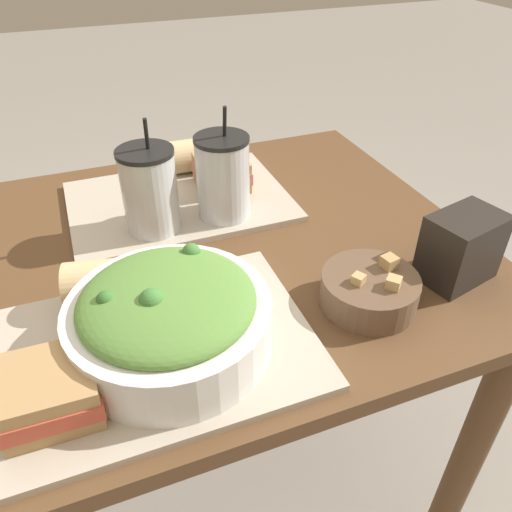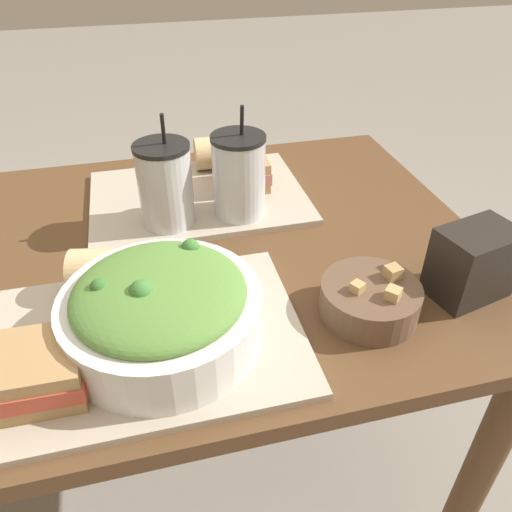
# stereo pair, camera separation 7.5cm
# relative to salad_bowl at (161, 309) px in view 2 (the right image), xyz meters

# --- Properties ---
(ground_plane) EXTENTS (12.00, 12.00, 0.00)m
(ground_plane) POSITION_rel_salad_bowl_xyz_m (-0.05, 0.23, -0.83)
(ground_plane) COLOR gray
(dining_table) EXTENTS (1.30, 0.81, 0.77)m
(dining_table) POSITION_rel_salad_bowl_xyz_m (-0.05, 0.23, -0.18)
(dining_table) COLOR brown
(dining_table) RESTS_ON ground_plane
(tray_near) EXTENTS (0.44, 0.32, 0.01)m
(tray_near) POSITION_rel_salad_bowl_xyz_m (-0.02, 0.01, -0.06)
(tray_near) COLOR #BCB29E
(tray_near) RESTS_ON dining_table
(tray_far) EXTENTS (0.44, 0.32, 0.01)m
(tray_far) POSITION_rel_salad_bowl_xyz_m (0.11, 0.40, -0.06)
(tray_far) COLOR #BCB29E
(tray_far) RESTS_ON dining_table
(salad_bowl) EXTENTS (0.28, 0.28, 0.12)m
(salad_bowl) POSITION_rel_salad_bowl_xyz_m (0.00, 0.00, 0.00)
(salad_bowl) COLOR white
(salad_bowl) RESTS_ON tray_near
(soup_bowl) EXTENTS (0.15, 0.15, 0.07)m
(soup_bowl) POSITION_rel_salad_bowl_xyz_m (0.31, -0.01, -0.04)
(soup_bowl) COLOR brown
(soup_bowl) RESTS_ON dining_table
(sandwich_near) EXTENTS (0.12, 0.11, 0.06)m
(sandwich_near) POSITION_rel_salad_bowl_xyz_m (-0.16, -0.06, -0.02)
(sandwich_near) COLOR tan
(sandwich_near) RESTS_ON tray_near
(baguette_near) EXTENTS (0.15, 0.10, 0.07)m
(baguette_near) POSITION_rel_salad_bowl_xyz_m (-0.06, 0.12, -0.02)
(baguette_near) COLOR #DBBC84
(baguette_near) RESTS_ON tray_near
(sandwich_far) EXTENTS (0.11, 0.11, 0.06)m
(sandwich_far) POSITION_rel_salad_bowl_xyz_m (0.21, 0.42, -0.02)
(sandwich_far) COLOR tan
(sandwich_far) RESTS_ON tray_far
(baguette_far) EXTENTS (0.10, 0.08, 0.07)m
(baguette_far) POSITION_rel_salad_bowl_xyz_m (0.17, 0.52, -0.02)
(baguette_far) COLOR #DBBC84
(baguette_far) RESTS_ON tray_far
(drink_cup_dark) EXTENTS (0.10, 0.10, 0.21)m
(drink_cup_dark) POSITION_rel_salad_bowl_xyz_m (0.04, 0.31, 0.02)
(drink_cup_dark) COLOR silver
(drink_cup_dark) RESTS_ON tray_far
(drink_cup_red) EXTENTS (0.10, 0.10, 0.22)m
(drink_cup_red) POSITION_rel_salad_bowl_xyz_m (0.18, 0.31, 0.02)
(drink_cup_red) COLOR silver
(drink_cup_red) RESTS_ON tray_far
(chip_bag) EXTENTS (0.14, 0.11, 0.12)m
(chip_bag) POSITION_rel_salad_bowl_xyz_m (0.48, -0.00, -0.01)
(chip_bag) COLOR #28231E
(chip_bag) RESTS_ON dining_table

